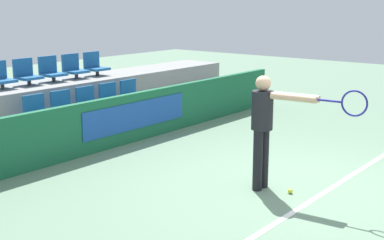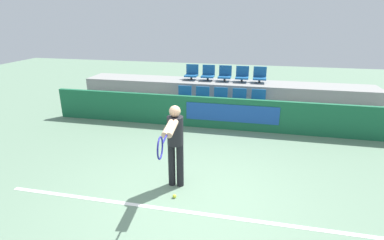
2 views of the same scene
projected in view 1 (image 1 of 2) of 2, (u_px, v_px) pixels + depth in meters
name	position (u px, v px, depth m)	size (l,w,h in m)	color
ground_plane	(299.00, 189.00, 7.25)	(30.00, 30.00, 0.00)	slate
court_baseline	(322.00, 194.00, 7.04)	(6.33, 0.08, 0.01)	white
barrier_wall	(118.00, 121.00, 9.31)	(9.61, 0.14, 0.88)	#19603D
bleacher_tier_front	(94.00, 127.00, 9.72)	(9.21, 1.07, 0.48)	gray
bleacher_tier_middle	(57.00, 107.00, 10.32)	(9.21, 1.07, 0.97)	gray
stadium_chair_0	(38.00, 112.00, 8.86)	(0.41, 0.38, 0.49)	#333333
stadium_chair_1	(65.00, 107.00, 9.28)	(0.41, 0.38, 0.49)	#333333
stadium_chair_2	(89.00, 102.00, 9.70)	(0.41, 0.38, 0.49)	#333333
stadium_chair_3	(111.00, 98.00, 10.11)	(0.41, 0.38, 0.49)	#333333
stadium_chair_4	(132.00, 94.00, 10.53)	(0.41, 0.38, 0.49)	#333333
stadium_chair_5	(0.00, 77.00, 9.40)	(0.41, 0.38, 0.49)	#333333
stadium_chair_6	(27.00, 74.00, 9.82)	(0.41, 0.38, 0.49)	#333333
stadium_chair_7	(51.00, 71.00, 10.24)	(0.41, 0.38, 0.49)	#333333
stadium_chair_8	(74.00, 68.00, 10.66)	(0.41, 0.38, 0.49)	#333333
stadium_chair_9	(95.00, 65.00, 11.08)	(0.41, 0.38, 0.49)	#333333
tennis_player	(268.00, 122.00, 7.01)	(0.30, 1.50, 1.54)	black
tennis_ball	(290.00, 191.00, 7.06)	(0.07, 0.07, 0.07)	#CCDB33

